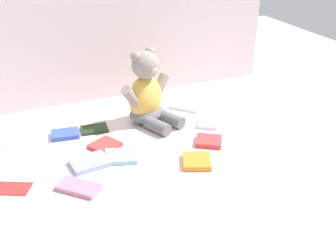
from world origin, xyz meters
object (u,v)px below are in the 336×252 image
(teddy_bear, at_px, (147,96))
(book_case_1, at_px, (209,141))
(book_case_10, at_px, (65,134))
(book_case_0, at_px, (208,123))
(book_case_8, at_px, (79,187))
(book_case_9, at_px, (197,161))
(book_case_6, at_px, (94,129))
(book_case_2, at_px, (186,105))
(book_case_3, at_px, (105,146))
(book_case_4, at_px, (9,188))
(book_case_7, at_px, (7,139))
(book_case_11, at_px, (90,163))
(book_case_5, at_px, (121,156))

(teddy_bear, height_order, book_case_1, teddy_bear)
(teddy_bear, height_order, book_case_10, teddy_bear)
(book_case_0, xyz_separation_m, book_case_8, (-0.57, -0.23, 0.00))
(book_case_9, bearing_deg, book_case_6, -31.67)
(book_case_2, relative_size, book_case_9, 1.28)
(book_case_3, relative_size, book_case_10, 0.93)
(book_case_8, bearing_deg, book_case_2, 170.22)
(book_case_2, distance_m, book_case_4, 0.83)
(book_case_1, bearing_deg, book_case_10, 94.26)
(book_case_6, relative_size, book_case_7, 0.79)
(book_case_3, distance_m, book_case_6, 0.14)
(book_case_2, bearing_deg, book_case_0, 47.70)
(teddy_bear, relative_size, book_case_11, 2.45)
(book_case_3, xyz_separation_m, book_case_8, (-0.14, -0.22, 0.00))
(book_case_0, height_order, book_case_2, book_case_2)
(book_case_4, relative_size, book_case_7, 0.98)
(book_case_5, relative_size, book_case_9, 1.12)
(book_case_0, bearing_deg, book_case_1, 97.54)
(book_case_1, distance_m, book_case_8, 0.52)
(book_case_10, height_order, book_case_11, same)
(book_case_7, bearing_deg, teddy_bear, -48.85)
(book_case_6, bearing_deg, book_case_5, -166.00)
(book_case_6, bearing_deg, book_case_9, -139.46)
(book_case_4, height_order, book_case_8, book_case_8)
(book_case_4, bearing_deg, book_case_1, -63.70)
(book_case_1, distance_m, book_case_6, 0.46)
(book_case_6, xyz_separation_m, book_case_8, (-0.13, -0.36, 0.00))
(teddy_bear, height_order, book_case_4, teddy_bear)
(book_case_3, height_order, book_case_11, book_case_11)
(book_case_5, xyz_separation_m, book_case_11, (-0.11, 0.00, 0.00))
(book_case_6, bearing_deg, teddy_bear, -86.84)
(teddy_bear, xyz_separation_m, book_case_8, (-0.36, -0.36, -0.11))
(teddy_bear, height_order, book_case_0, teddy_bear)
(book_case_3, relative_size, book_case_7, 0.74)
(book_case_5, distance_m, book_case_9, 0.27)
(book_case_2, height_order, book_case_4, book_case_2)
(book_case_8, relative_size, book_case_11, 1.08)
(book_case_10, bearing_deg, book_case_0, 84.48)
(book_case_0, bearing_deg, book_case_3, 36.08)
(teddy_bear, xyz_separation_m, book_case_7, (-0.55, 0.06, -0.11))
(book_case_9, bearing_deg, book_case_10, -21.31)
(book_case_2, relative_size, book_case_5, 1.15)
(book_case_3, xyz_separation_m, book_case_5, (0.03, -0.10, 0.00))
(book_case_5, distance_m, book_case_7, 0.47)
(book_case_0, bearing_deg, book_case_8, 56.11)
(book_case_7, xyz_separation_m, book_case_11, (0.25, -0.29, 0.01))
(book_case_10, bearing_deg, book_case_9, 53.62)
(book_case_7, bearing_deg, book_case_0, -56.24)
(teddy_bear, xyz_separation_m, book_case_5, (-0.18, -0.23, -0.11))
(book_case_0, relative_size, book_case_4, 0.72)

